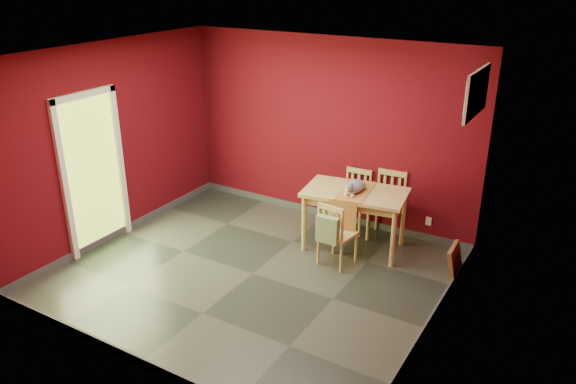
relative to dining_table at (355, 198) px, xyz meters
The scene contains 13 objects.
ground 1.67m from the dining_table, 121.51° to the right, with size 4.50×4.50×0.00m, color #2D342D.
room_shell 1.65m from the dining_table, 121.51° to the right, with size 4.50×4.50×4.50m.
doorway 3.48m from the dining_table, 150.81° to the right, with size 0.06×1.01×2.13m.
window 2.19m from the dining_table, 11.21° to the right, with size 0.05×0.90×0.50m.
outlet_plate 1.16m from the dining_table, 40.88° to the left, with size 0.08×0.01×0.12m, color silver.
dining_table is the anchor object (origin of this frame).
table_runner 0.14m from the dining_table, 90.00° to the right, with size 0.49×0.84×0.40m.
chair_far_left 0.66m from the dining_table, 114.07° to the left, with size 0.43×0.43×0.88m.
chair_far_right 0.65m from the dining_table, 64.50° to the left, with size 0.47×0.47×0.95m.
chair_near 0.61m from the dining_table, 90.64° to the right, with size 0.46×0.46×0.87m.
tote_bag 0.77m from the dining_table, 91.83° to the right, with size 0.29×0.18×0.41m.
cat 0.22m from the dining_table, 80.13° to the right, with size 0.23×0.44×0.22m, color slate, non-canonical shape.
picture_frame 1.50m from the dining_table, ahead, with size 0.15×0.43×0.43m.
Camera 1 is at (3.50, -5.03, 3.64)m, focal length 35.00 mm.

